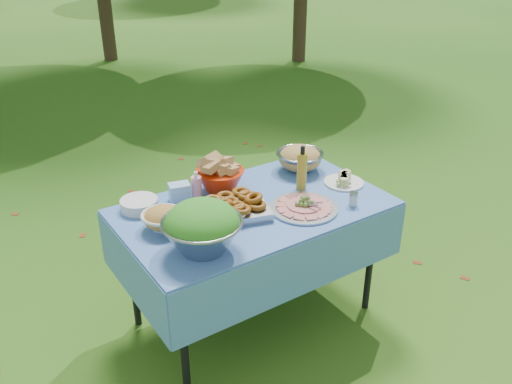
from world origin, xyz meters
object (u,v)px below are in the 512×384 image
at_px(bread_bowl, 220,175).
at_px(pasta_bowl_steel, 300,158).
at_px(picnic_table, 254,263).
at_px(salad_bowl, 202,227).
at_px(plate_stack, 139,204).
at_px(charcuterie_platter, 304,202).
at_px(oil_bottle, 302,168).

xyz_separation_m(bread_bowl, pasta_bowl_steel, (0.56, -0.03, -0.02)).
relative_size(picnic_table, bread_bowl, 5.18).
height_order(salad_bowl, plate_stack, salad_bowl).
bearing_deg(plate_stack, picnic_table, -30.78).
relative_size(salad_bowl, bread_bowl, 1.36).
relative_size(bread_bowl, pasta_bowl_steel, 0.97).
relative_size(bread_bowl, charcuterie_platter, 0.76).
distance_m(salad_bowl, bread_bowl, 0.64).
relative_size(picnic_table, pasta_bowl_steel, 5.04).
bearing_deg(salad_bowl, charcuterie_platter, 4.45).
xyz_separation_m(salad_bowl, plate_stack, (-0.09, 0.55, -0.10)).
relative_size(bread_bowl, oil_bottle, 1.06).
xyz_separation_m(picnic_table, charcuterie_platter, (0.21, -0.18, 0.42)).
height_order(bread_bowl, oil_bottle, oil_bottle).
distance_m(plate_stack, pasta_bowl_steel, 1.04).
height_order(plate_stack, bread_bowl, bread_bowl).
relative_size(plate_stack, oil_bottle, 0.77).
bearing_deg(charcuterie_platter, picnic_table, 139.47).
xyz_separation_m(picnic_table, bread_bowl, (-0.05, 0.28, 0.47)).
xyz_separation_m(pasta_bowl_steel, charcuterie_platter, (-0.30, -0.42, -0.03)).
xyz_separation_m(picnic_table, plate_stack, (-0.53, 0.32, 0.41)).
distance_m(plate_stack, charcuterie_platter, 0.89).
bearing_deg(bread_bowl, pasta_bowl_steel, -3.34).
distance_m(picnic_table, oil_bottle, 0.62).
bearing_deg(bread_bowl, picnic_table, -79.97).
bearing_deg(salad_bowl, bread_bowl, 52.38).
bearing_deg(plate_stack, pasta_bowl_steel, -3.94).
bearing_deg(picnic_table, salad_bowl, -152.60).
xyz_separation_m(bread_bowl, oil_bottle, (0.40, -0.25, 0.04)).
bearing_deg(oil_bottle, picnic_table, -175.78).
height_order(plate_stack, pasta_bowl_steel, pasta_bowl_steel).
relative_size(plate_stack, pasta_bowl_steel, 0.70).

